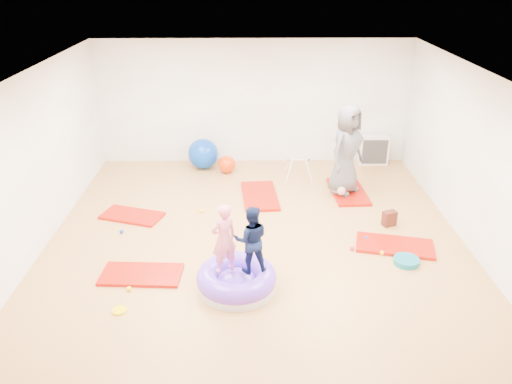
{
  "coord_description": "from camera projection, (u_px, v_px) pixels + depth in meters",
  "views": [
    {
      "loc": [
        -0.1,
        -7.02,
        4.32
      ],
      "look_at": [
        0.0,
        0.3,
        0.9
      ],
      "focal_mm": 35.0,
      "sensor_mm": 36.0,
      "label": 1
    }
  ],
  "objects": [
    {
      "name": "ball_pit_balls",
      "position": [
        271.0,
        241.0,
        8.36
      ],
      "size": [
        4.66,
        2.51,
        0.07
      ],
      "color": "#FFD800",
      "rests_on": "ground"
    },
    {
      "name": "infant",
      "position": [
        340.0,
        189.0,
        9.95
      ],
      "size": [
        0.37,
        0.37,
        0.22
      ],
      "color": "#849BCC",
      "rests_on": "gym_mat_rear_right"
    },
    {
      "name": "cube_shelf",
      "position": [
        373.0,
        150.0,
        11.52
      ],
      "size": [
        0.67,
        0.33,
        0.67
      ],
      "color": "silver",
      "rests_on": "ground"
    },
    {
      "name": "exercise_ball_blue",
      "position": [
        203.0,
        154.0,
        11.25
      ],
      "size": [
        0.68,
        0.68,
        0.68
      ],
      "primitive_type": "sphere",
      "color": "#083BB1",
      "rests_on": "ground"
    },
    {
      "name": "infant_play_gym",
      "position": [
        298.0,
        166.0,
        10.7
      ],
      "size": [
        0.59,
        0.56,
        0.45
      ],
      "rotation": [
        0.0,
        0.0,
        -0.11
      ],
      "color": "silver",
      "rests_on": "ground"
    },
    {
      "name": "inflatable_cushion",
      "position": [
        237.0,
        280.0,
        7.17
      ],
      "size": [
        1.16,
        1.16,
        0.36
      ],
      "rotation": [
        0.0,
        0.0,
        -0.23
      ],
      "color": "silver",
      "rests_on": "ground"
    },
    {
      "name": "child_pink",
      "position": [
        224.0,
        236.0,
        6.88
      ],
      "size": [
        0.46,
        0.41,
        1.05
      ],
      "primitive_type": "imported",
      "rotation": [
        0.0,
        0.0,
        3.68
      ],
      "color": "pink",
      "rests_on": "inflatable_cushion"
    },
    {
      "name": "adult_caregiver",
      "position": [
        347.0,
        150.0,
        9.75
      ],
      "size": [
        1.01,
        1.02,
        1.78
      ],
      "primitive_type": "imported",
      "rotation": [
        0.0,
        0.0,
        0.79
      ],
      "color": "#505055",
      "rests_on": "gym_mat_rear_right"
    },
    {
      "name": "gym_mat_right",
      "position": [
        395.0,
        246.0,
        8.24
      ],
      "size": [
        1.36,
        0.9,
        0.05
      ],
      "primitive_type": "cube",
      "rotation": [
        0.0,
        0.0,
        -0.23
      ],
      "color": "#9F1700",
      "rests_on": "ground"
    },
    {
      "name": "gym_mat_front_left",
      "position": [
        141.0,
        274.0,
        7.49
      ],
      "size": [
        1.23,
        0.66,
        0.05
      ],
      "primitive_type": "cube",
      "rotation": [
        0.0,
        0.0,
        -0.05
      ],
      "color": "#9F1700",
      "rests_on": "ground"
    },
    {
      "name": "gym_mat_mid_left",
      "position": [
        132.0,
        216.0,
        9.22
      ],
      "size": [
        1.23,
        0.88,
        0.05
      ],
      "primitive_type": "cube",
      "rotation": [
        0.0,
        0.0,
        -0.32
      ],
      "color": "#9F1700",
      "rests_on": "ground"
    },
    {
      "name": "balance_disc",
      "position": [
        406.0,
        261.0,
        7.79
      ],
      "size": [
        0.4,
        0.4,
        0.09
      ],
      "primitive_type": "cylinder",
      "color": "#106882",
      "rests_on": "ground"
    },
    {
      "name": "room",
      "position": [
        256.0,
        171.0,
        7.6
      ],
      "size": [
        7.01,
        8.01,
        2.81
      ],
      "color": "#B67E45",
      "rests_on": "ground"
    },
    {
      "name": "gym_mat_rear_right",
      "position": [
        348.0,
        191.0,
        10.17
      ],
      "size": [
        0.72,
        1.34,
        0.05
      ],
      "primitive_type": "cube",
      "rotation": [
        0.0,
        0.0,
        1.62
      ],
      "color": "#9F1700",
      "rests_on": "ground"
    },
    {
      "name": "backpack",
      "position": [
        389.0,
        218.0,
        8.88
      ],
      "size": [
        0.28,
        0.23,
        0.27
      ],
      "primitive_type": "cube",
      "rotation": [
        0.0,
        0.0,
        0.39
      ],
      "color": "maroon",
      "rests_on": "ground"
    },
    {
      "name": "yellow_toy",
      "position": [
        119.0,
        311.0,
        6.74
      ],
      "size": [
        0.2,
        0.2,
        0.03
      ],
      "primitive_type": "cylinder",
      "color": "#FFD800",
      "rests_on": "ground"
    },
    {
      "name": "gym_mat_center_back",
      "position": [
        260.0,
        196.0,
        9.98
      ],
      "size": [
        0.77,
        1.38,
        0.06
      ],
      "primitive_type": "cube",
      "rotation": [
        0.0,
        0.0,
        1.65
      ],
      "color": "#9F1700",
      "rests_on": "ground"
    },
    {
      "name": "child_navy",
      "position": [
        251.0,
        237.0,
        6.9
      ],
      "size": [
        0.51,
        0.4,
        1.01
      ],
      "primitive_type": "imported",
      "rotation": [
        0.0,
        0.0,
        3.18
      ],
      "color": "#0B163B",
      "rests_on": "inflatable_cushion"
    },
    {
      "name": "exercise_ball_orange",
      "position": [
        227.0,
        164.0,
        11.06
      ],
      "size": [
        0.39,
        0.39,
        0.39
      ],
      "primitive_type": "sphere",
      "color": "red",
      "rests_on": "ground"
    }
  ]
}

